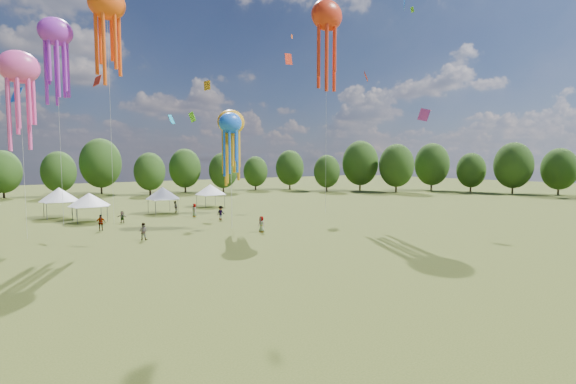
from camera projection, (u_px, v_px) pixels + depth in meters
ground at (508, 352)px, 17.71m from camera, size 300.00×300.00×0.00m
spectator_near at (143, 231)px, 42.34m from camera, size 1.10×1.06×1.78m
spectators_far at (170, 215)px, 54.57m from camera, size 27.77×23.75×1.92m
festival_tents at (111, 194)px, 60.87m from camera, size 37.69×11.63×4.33m
show_kites at (200, 54)px, 53.06m from camera, size 44.03×16.20×32.26m
treeline at (94, 171)px, 65.08m from camera, size 201.57×95.24×13.43m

